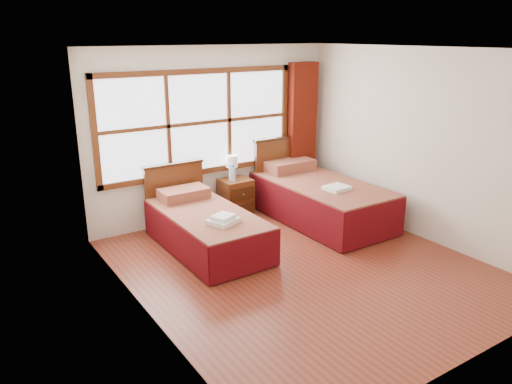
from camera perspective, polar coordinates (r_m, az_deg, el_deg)
floor at (r=6.26m, az=5.41°, el=-8.54°), size 4.50×4.50×0.00m
ceiling at (r=5.62m, az=6.19°, el=15.97°), size 4.50×4.50×0.00m
wall_back at (r=7.64m, az=-4.90°, el=6.62°), size 4.00×0.00×4.00m
wall_left at (r=4.85m, az=-12.99°, el=-0.29°), size 0.00×4.50×4.50m
wall_right at (r=7.21m, az=18.33°, el=5.11°), size 0.00×4.50×4.50m
window at (r=7.46m, az=-6.50°, el=7.86°), size 3.16×0.06×1.56m
curtain at (r=8.42m, az=5.26°, el=6.74°), size 0.50×0.16×2.30m
bed_left at (r=6.70m, az=-5.85°, el=-3.97°), size 1.00×2.02×0.97m
bed_right at (r=7.71m, az=7.10°, el=-0.67°), size 1.17×2.27×1.14m
nightstand at (r=7.79m, az=-2.31°, el=-0.69°), size 0.45×0.45×0.61m
towels_left at (r=6.19m, az=-3.77°, el=-3.16°), size 0.44×0.41×0.10m
towels_right at (r=7.26m, az=9.21°, el=0.47°), size 0.36×0.32×0.05m
lamp at (r=7.73m, az=-2.79°, el=3.46°), size 0.18×0.18×0.36m
bottle_near at (r=7.60m, az=-2.88°, el=2.07°), size 0.06×0.06×0.24m
bottle_far at (r=7.60m, az=-2.61°, el=2.11°), size 0.07×0.07×0.25m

